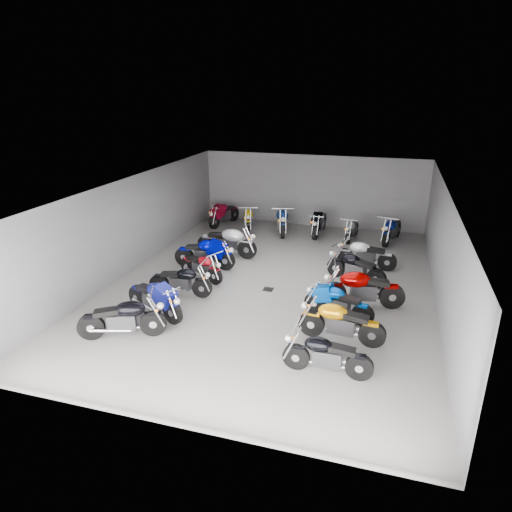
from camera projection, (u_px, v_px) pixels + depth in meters
The scene contains 24 objects.
ground at pixel (272, 283), 14.87m from camera, with size 14.00×14.00×0.00m, color gray.
wall_back at pixel (312, 191), 20.59m from camera, with size 10.00×0.10×3.20m, color slate.
wall_left at pixel (132, 224), 15.65m from camera, with size 0.10×14.00×3.20m, color slate.
wall_right at pixel (443, 252), 12.96m from camera, with size 0.10×14.00×3.20m, color slate.
ceiling at pixel (274, 186), 13.74m from camera, with size 10.00×14.00×0.04m, color black.
drain_grate at pixel (268, 289), 14.42m from camera, with size 0.32×0.32×0.01m, color black.
motorcycle_left_a at pixel (123, 318), 11.50m from camera, with size 2.10×1.02×0.98m.
motorcycle_left_b at pixel (155, 298), 12.60m from camera, with size 2.07×0.98×0.96m.
motorcycle_left_c at pixel (181, 281), 13.86m from camera, with size 2.01×0.43×0.88m.
motorcycle_left_d at pixel (201, 266), 15.04m from camera, with size 1.80×0.92×0.84m.
motorcycle_left_e at pixel (205, 253), 15.96m from camera, with size 2.23×0.45×0.98m.
motorcycle_left_f at pixel (227, 242), 17.07m from camera, with size 2.39×0.51×1.05m.
motorcycle_right_a at pixel (326, 355), 10.03m from camera, with size 2.02×0.39×0.89m.
motorcycle_right_b at pixel (340, 322), 11.34m from camera, with size 2.20×0.47×0.97m.
motorcycle_right_c at pixel (338, 303), 12.46m from camera, with size 1.98×0.64×0.88m.
motorcycle_right_d at pixel (362, 289), 13.11m from camera, with size 2.36×0.65×1.04m.
motorcycle_right_e at pixel (355, 267), 14.82m from camera, with size 2.00×0.95×0.93m.
motorcycle_right_f at pixel (365, 254), 15.94m from camera, with size 2.13×0.43×0.94m.
motorcycle_back_a at pixel (224, 214), 20.94m from camera, with size 0.71×2.16×0.97m.
motorcycle_back_b at pixel (249, 218), 20.37m from camera, with size 0.73×2.09×0.94m.
motorcycle_back_c at pixel (282, 220), 19.81m from camera, with size 0.81×2.34×1.05m.
motorcycle_back_d at pixel (319, 223), 19.57m from camera, with size 0.46×2.26×0.99m.
motorcycle_back_e at pixel (352, 229), 18.96m from camera, with size 0.44×1.87×0.82m.
motorcycle_back_f at pixel (392, 230), 18.62m from camera, with size 0.72×2.18×0.98m.
Camera 1 is at (3.41, -13.20, 6.03)m, focal length 32.00 mm.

